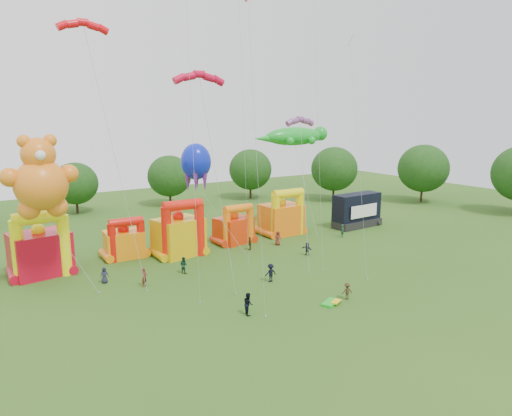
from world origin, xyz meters
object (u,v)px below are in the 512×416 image
gecko_kite (301,164)px  octopus_kite (213,201)px  teddy_bear_kite (53,210)px  bouncy_castle_0 (41,250)px  stage_trailer (357,211)px  bouncy_castle_2 (179,234)px  spectator_0 (104,275)px  spectator_4 (250,243)px

gecko_kite → octopus_kite: 15.82m
teddy_bear_kite → gecko_kite: bearing=10.8°
teddy_bear_kite → bouncy_castle_0: bearing=98.1°
octopus_kite → stage_trailer: bearing=-4.2°
bouncy_castle_2 → gecko_kite: size_ratio=0.46×
stage_trailer → gecko_kite: 11.87m
teddy_bear_kite → gecko_kite: size_ratio=1.00×
bouncy_castle_0 → teddy_bear_kite: (0.82, -5.76, 5.33)m
teddy_bear_kite → gecko_kite: gecko_kite is taller
stage_trailer → spectator_0: stage_trailer is taller
teddy_bear_kite → spectator_4: teddy_bear_kite is taller
spectator_0 → bouncy_castle_0: bearing=131.7°
stage_trailer → octopus_kite: 24.37m
octopus_kite → spectator_0: bearing=-159.8°
gecko_kite → spectator_4: (-11.88, -5.02, -9.05)m
gecko_kite → octopus_kite: gecko_kite is taller
gecko_kite → spectator_4: gecko_kite is taller
spectator_0 → bouncy_castle_2: bearing=27.3°
octopus_kite → bouncy_castle_2: bearing=-170.1°
spectator_4 → octopus_kite: bearing=-82.5°
stage_trailer → gecko_kite: bearing=160.2°
stage_trailer → spectator_0: (-39.51, -3.95, -1.66)m
teddy_bear_kite → octopus_kite: size_ratio=1.13×
bouncy_castle_2 → bouncy_castle_0: bearing=175.1°
stage_trailer → octopus_kite: (-24.03, 1.75, 3.62)m
bouncy_castle_2 → stage_trailer: 29.11m
octopus_kite → spectator_4: bearing=-46.7°
bouncy_castle_0 → octopus_kite: (20.50, -0.45, 3.38)m
bouncy_castle_2 → stage_trailer: bearing=-1.7°
gecko_kite → spectator_0: bearing=-167.0°
gecko_kite → bouncy_castle_2: bearing=-173.6°
bouncy_castle_2 → octopus_kite: size_ratio=0.53×
octopus_kite → spectator_4: (3.42, -3.63, -5.27)m
bouncy_castle_2 → stage_trailer: size_ratio=0.87×
stage_trailer → gecko_kite: (-8.73, 3.15, 7.39)m
bouncy_castle_2 → spectator_0: bearing=-155.2°
spectator_4 → spectator_0: bearing=-29.6°
gecko_kite → spectator_4: size_ratio=9.00×
octopus_kite → spectator_4: 7.26m
teddy_bear_kite → spectator_0: size_ratio=8.99×
gecko_kite → spectator_0: (-30.77, -7.10, -9.05)m
bouncy_castle_0 → teddy_bear_kite: teddy_bear_kite is taller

